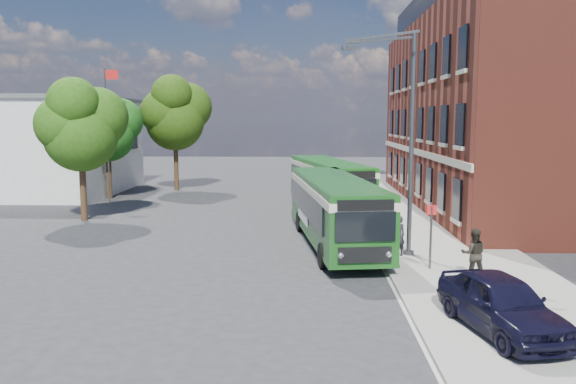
{
  "coord_description": "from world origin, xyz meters",
  "views": [
    {
      "loc": [
        1.05,
        -24.62,
        5.64
      ],
      "look_at": [
        0.12,
        1.88,
        2.2
      ],
      "focal_mm": 35.0,
      "sensor_mm": 36.0,
      "label": 1
    }
  ],
  "objects_px": {
    "street_lamp": "(402,141)",
    "parked_car": "(501,303)",
    "bus_rear": "(329,179)",
    "bus_front": "(334,204)"
  },
  "relations": [
    {
      "from": "street_lamp",
      "to": "bus_rear",
      "type": "height_order",
      "value": "street_lamp"
    },
    {
      "from": "bus_rear",
      "to": "parked_car",
      "type": "height_order",
      "value": "bus_rear"
    },
    {
      "from": "bus_rear",
      "to": "parked_car",
      "type": "xyz_separation_m",
      "value": [
        3.7,
        -21.42,
        -0.92
      ]
    },
    {
      "from": "street_lamp",
      "to": "parked_car",
      "type": "relative_size",
      "value": 2.02
    },
    {
      "from": "street_lamp",
      "to": "bus_front",
      "type": "height_order",
      "value": "street_lamp"
    },
    {
      "from": "bus_front",
      "to": "parked_car",
      "type": "relative_size",
      "value": 2.73
    },
    {
      "from": "parked_car",
      "to": "street_lamp",
      "type": "bearing_deg",
      "value": 85.56
    },
    {
      "from": "street_lamp",
      "to": "bus_rear",
      "type": "bearing_deg",
      "value": 100.59
    },
    {
      "from": "street_lamp",
      "to": "parked_car",
      "type": "xyz_separation_m",
      "value": [
        1.26,
        -8.38,
        -3.88
      ]
    },
    {
      "from": "bus_front",
      "to": "bus_rear",
      "type": "bearing_deg",
      "value": 89.2
    }
  ]
}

